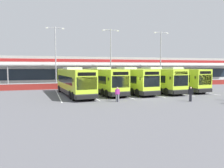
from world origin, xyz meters
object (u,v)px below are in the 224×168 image
object	(u,v)px
coach_bus_leftmost	(74,82)
pedestrian_approaching_bus	(191,94)
coach_bus_rightmost	(176,79)
lamp_post_centre	(111,54)
coach_bus_left_centre	(103,81)
lamp_post_west	(56,53)
lamp_post_east	(161,55)
coach_bus_centre	(129,81)
coach_bus_right_centre	(155,80)
pedestrian_near_bin	(117,94)

from	to	relation	value
coach_bus_leftmost	pedestrian_approaching_bus	size ratio (longest dim) A/B	7.62
coach_bus_rightmost	lamp_post_centre	world-z (taller)	lamp_post_centre
coach_bus_left_centre	pedestrian_approaching_bus	distance (m)	12.57
coach_bus_rightmost	lamp_post_centre	bearing A→B (deg)	130.22
lamp_post_west	lamp_post_east	world-z (taller)	same
coach_bus_centre	coach_bus_right_centre	xyz separation A→B (m)	(4.20, 0.04, 0.00)
pedestrian_near_bin	coach_bus_right_centre	bearing A→B (deg)	41.53
pedestrian_near_bin	pedestrian_approaching_bus	bearing A→B (deg)	-15.59
pedestrian_approaching_bus	coach_bus_right_centre	bearing A→B (deg)	85.32
coach_bus_right_centre	lamp_post_east	distance (m)	12.94
lamp_post_west	lamp_post_centre	size ratio (longest dim) A/B	1.00
pedestrian_approaching_bus	coach_bus_rightmost	bearing A→B (deg)	64.04
coach_bus_leftmost	coach_bus_rightmost	size ratio (longest dim) A/B	1.00
coach_bus_centre	pedestrian_approaching_bus	xyz separation A→B (m)	(3.40, -9.82, -0.91)
coach_bus_left_centre	pedestrian_near_bin	bearing A→B (deg)	-93.44
coach_bus_right_centre	lamp_post_west	xyz separation A→B (m)	(-14.26, 10.93, 4.50)
coach_bus_leftmost	lamp_post_east	size ratio (longest dim) A/B	1.12
coach_bus_leftmost	pedestrian_near_bin	size ratio (longest dim) A/B	7.62
coach_bus_rightmost	lamp_post_west	size ratio (longest dim) A/B	1.12
coach_bus_leftmost	coach_bus_centre	distance (m)	8.33
coach_bus_right_centre	coach_bus_rightmost	distance (m)	4.31
coach_bus_rightmost	pedestrian_near_bin	world-z (taller)	coach_bus_rightmost
lamp_post_west	lamp_post_centre	bearing A→B (deg)	-3.32
lamp_post_east	lamp_post_centre	bearing A→B (deg)	178.76
coach_bus_rightmost	pedestrian_near_bin	bearing A→B (deg)	-147.48
coach_bus_right_centre	lamp_post_east	bearing A→B (deg)	56.35
coach_bus_rightmost	pedestrian_approaching_bus	world-z (taller)	coach_bus_rightmost
lamp_post_centre	coach_bus_leftmost	bearing A→B (deg)	-127.14
coach_bus_right_centre	pedestrian_near_bin	xyz separation A→B (m)	(-8.66, -7.67, -0.91)
lamp_post_centre	coach_bus_rightmost	bearing A→B (deg)	-49.78
pedestrian_approaching_bus	lamp_post_east	size ratio (longest dim) A/B	0.15
lamp_post_west	coach_bus_rightmost	bearing A→B (deg)	-29.18
coach_bus_left_centre	lamp_post_east	size ratio (longest dim) A/B	1.12
coach_bus_left_centre	lamp_post_west	world-z (taller)	lamp_post_west
coach_bus_centre	coach_bus_right_centre	size ratio (longest dim) A/B	1.00
coach_bus_centre	lamp_post_centre	bearing A→B (deg)	88.75
lamp_post_west	coach_bus_left_centre	bearing A→B (deg)	-60.27
coach_bus_leftmost	lamp_post_west	bearing A→B (deg)	98.54
coach_bus_leftmost	coach_bus_left_centre	bearing A→B (deg)	15.31
pedestrian_near_bin	pedestrian_approaching_bus	size ratio (longest dim) A/B	1.00
coach_bus_left_centre	coach_bus_leftmost	bearing A→B (deg)	-164.69
pedestrian_approaching_bus	coach_bus_left_centre	bearing A→B (deg)	126.04
coach_bus_centre	pedestrian_approaching_bus	world-z (taller)	coach_bus_centre
pedestrian_near_bin	lamp_post_centre	bearing A→B (deg)	75.43
pedestrian_near_bin	lamp_post_east	xyz separation A→B (m)	(15.38, 17.77, 5.42)
coach_bus_centre	lamp_post_east	world-z (taller)	lamp_post_east
coach_bus_left_centre	pedestrian_near_bin	world-z (taller)	coach_bus_left_centre
coach_bus_left_centre	pedestrian_approaching_bus	world-z (taller)	coach_bus_left_centre
pedestrian_near_bin	coach_bus_leftmost	bearing A→B (deg)	119.52
coach_bus_leftmost	coach_bus_right_centre	world-z (taller)	same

